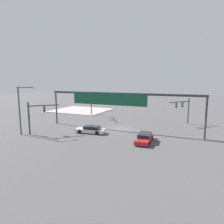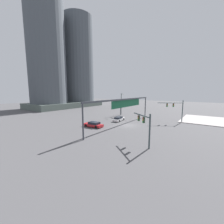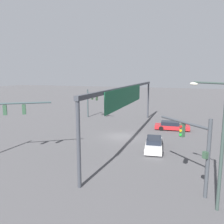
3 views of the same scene
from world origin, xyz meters
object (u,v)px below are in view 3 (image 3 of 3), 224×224
object	(u,v)px
sedan_car_approaching	(172,126)
sedan_car_waiting_far	(154,144)
traffic_signal_opposite_side	(91,99)
traffic_signal_cross_street	(197,144)
streetlamp_curved_arm	(218,136)

from	to	relation	value
sedan_car_approaching	sedan_car_waiting_far	size ratio (longest dim) A/B	0.98
traffic_signal_opposite_side	traffic_signal_cross_street	xyz separation A→B (m)	(21.32, 17.28, -0.08)
traffic_signal_opposite_side	sedan_car_approaching	distance (m)	15.22
traffic_signal_opposite_side	sedan_car_waiting_far	bearing A→B (deg)	-7.14
sedan_car_approaching	sedan_car_waiting_far	distance (m)	9.42
sedan_car_waiting_far	streetlamp_curved_arm	bearing A→B (deg)	20.54
traffic_signal_opposite_side	sedan_car_waiting_far	distance (m)	19.09
traffic_signal_cross_street	sedan_car_waiting_far	size ratio (longest dim) A/B	1.05
traffic_signal_cross_street	sedan_car_approaching	size ratio (longest dim) A/B	1.07
traffic_signal_opposite_side	sedan_car_waiting_far	size ratio (longest dim) A/B	1.02
traffic_signal_opposite_side	traffic_signal_cross_street	bearing A→B (deg)	-12.83
traffic_signal_cross_street	traffic_signal_opposite_side	bearing A→B (deg)	-6.08
streetlamp_curved_arm	traffic_signal_opposite_side	bearing A→B (deg)	-10.61
traffic_signal_opposite_side	streetlamp_curved_arm	bearing A→B (deg)	-13.37
traffic_signal_cross_street	streetlamp_curved_arm	size ratio (longest dim) A/B	0.69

